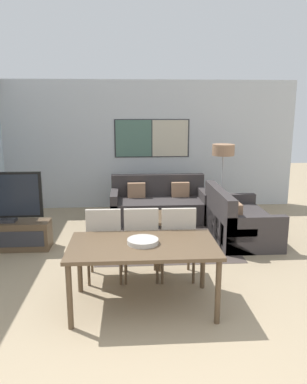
{
  "coord_description": "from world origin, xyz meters",
  "views": [
    {
      "loc": [
        -0.24,
        -2.88,
        2.19
      ],
      "look_at": [
        0.13,
        2.66,
        0.95
      ],
      "focal_mm": 35.0,
      "sensor_mm": 36.0,
      "label": 1
    }
  ],
  "objects_px": {
    "coffee_table": "(165,222)",
    "dining_chair_right": "(177,241)",
    "floor_lamp": "(223,154)",
    "television": "(2,197)",
    "tv_console": "(6,235)",
    "sofa_main": "(159,205)",
    "sofa_side": "(236,222)",
    "dining_chair_left": "(105,242)",
    "fruit_bowl": "(143,241)",
    "dining_chair_centre": "(141,241)",
    "dining_table": "(143,250)"
  },
  "relations": [
    {
      "from": "television",
      "to": "sofa_side",
      "type": "bearing_deg",
      "value": 4.43
    },
    {
      "from": "tv_console",
      "to": "sofa_main",
      "type": "distance_m",
      "value": 2.98
    },
    {
      "from": "television",
      "to": "dining_table",
      "type": "distance_m",
      "value": 2.85
    },
    {
      "from": "television",
      "to": "dining_chair_left",
      "type": "height_order",
      "value": "television"
    },
    {
      "from": "floor_lamp",
      "to": "dining_chair_right",
      "type": "bearing_deg",
      "value": -114.6
    },
    {
      "from": "coffee_table",
      "to": "floor_lamp",
      "type": "height_order",
      "value": "floor_lamp"
    },
    {
      "from": "sofa_main",
      "to": "dining_chair_right",
      "type": "distance_m",
      "value": 2.81
    },
    {
      "from": "tv_console",
      "to": "floor_lamp",
      "type": "bearing_deg",
      "value": 21.08
    },
    {
      "from": "tv_console",
      "to": "dining_table",
      "type": "distance_m",
      "value": 2.88
    },
    {
      "from": "dining_chair_centre",
      "to": "dining_chair_right",
      "type": "distance_m",
      "value": 0.46
    },
    {
      "from": "dining_chair_left",
      "to": "fruit_bowl",
      "type": "xyz_separation_m",
      "value": [
        0.46,
        -0.65,
        0.24
      ]
    },
    {
      "from": "coffee_table",
      "to": "dining_chair_right",
      "type": "relative_size",
      "value": 0.82
    },
    {
      "from": "tv_console",
      "to": "television",
      "type": "xyz_separation_m",
      "value": [
        0.0,
        0.0,
        0.62
      ]
    },
    {
      "from": "television",
      "to": "dining_chair_centre",
      "type": "relative_size",
      "value": 1.22
    },
    {
      "from": "dining_table",
      "to": "dining_chair_right",
      "type": "relative_size",
      "value": 1.63
    },
    {
      "from": "dining_table",
      "to": "floor_lamp",
      "type": "height_order",
      "value": "floor_lamp"
    },
    {
      "from": "tv_console",
      "to": "sofa_side",
      "type": "distance_m",
      "value": 3.81
    },
    {
      "from": "dining_chair_centre",
      "to": "coffee_table",
      "type": "bearing_deg",
      "value": 73.37
    },
    {
      "from": "coffee_table",
      "to": "floor_lamp",
      "type": "xyz_separation_m",
      "value": [
        1.27,
        1.21,
        1.01
      ]
    },
    {
      "from": "sofa_side",
      "to": "floor_lamp",
      "type": "xyz_separation_m",
      "value": [
        0.02,
        1.18,
        1.05
      ]
    },
    {
      "from": "coffee_table",
      "to": "dining_chair_centre",
      "type": "bearing_deg",
      "value": -106.63
    },
    {
      "from": "sofa_side",
      "to": "dining_chair_centre",
      "type": "height_order",
      "value": "dining_chair_centre"
    },
    {
      "from": "coffee_table",
      "to": "dining_chair_centre",
      "type": "height_order",
      "value": "dining_chair_centre"
    },
    {
      "from": "sofa_main",
      "to": "sofa_side",
      "type": "distance_m",
      "value": 1.75
    },
    {
      "from": "dining_chair_right",
      "to": "floor_lamp",
      "type": "bearing_deg",
      "value": 65.4
    },
    {
      "from": "tv_console",
      "to": "dining_chair_centre",
      "type": "distance_m",
      "value": 2.47
    },
    {
      "from": "coffee_table",
      "to": "dining_table",
      "type": "height_order",
      "value": "dining_table"
    },
    {
      "from": "dining_table",
      "to": "television",
      "type": "bearing_deg",
      "value": 137.82
    },
    {
      "from": "coffee_table",
      "to": "dining_chair_right",
      "type": "xyz_separation_m",
      "value": [
        0.01,
        -1.54,
        0.22
      ]
    },
    {
      "from": "fruit_bowl",
      "to": "dining_chair_left",
      "type": "bearing_deg",
      "value": 125.52
    },
    {
      "from": "dining_chair_left",
      "to": "floor_lamp",
      "type": "relative_size",
      "value": 0.66
    },
    {
      "from": "tv_console",
      "to": "sofa_main",
      "type": "xyz_separation_m",
      "value": [
        2.56,
        1.53,
        0.05
      ]
    },
    {
      "from": "coffee_table",
      "to": "sofa_main",
      "type": "bearing_deg",
      "value": 90.0
    },
    {
      "from": "coffee_table",
      "to": "dining_table",
      "type": "relative_size",
      "value": 0.5
    },
    {
      "from": "sofa_side",
      "to": "fruit_bowl",
      "type": "bearing_deg",
      "value": 142.31
    },
    {
      "from": "dining_table",
      "to": "dining_chair_left",
      "type": "xyz_separation_m",
      "value": [
        -0.46,
        0.66,
        -0.14
      ]
    },
    {
      "from": "television",
      "to": "coffee_table",
      "type": "bearing_deg",
      "value": 5.97
    },
    {
      "from": "coffee_table",
      "to": "fruit_bowl",
      "type": "bearing_deg",
      "value": -101.83
    },
    {
      "from": "television",
      "to": "fruit_bowl",
      "type": "distance_m",
      "value": 2.84
    },
    {
      "from": "tv_console",
      "to": "sofa_main",
      "type": "height_order",
      "value": "sofa_main"
    },
    {
      "from": "television",
      "to": "sofa_side",
      "type": "distance_m",
      "value": 3.86
    },
    {
      "from": "coffee_table",
      "to": "dining_chair_left",
      "type": "xyz_separation_m",
      "value": [
        -0.92,
        -1.52,
        0.22
      ]
    },
    {
      "from": "tv_console",
      "to": "dining_chair_centre",
      "type": "height_order",
      "value": "dining_chair_centre"
    },
    {
      "from": "fruit_bowl",
      "to": "dining_table",
      "type": "bearing_deg",
      "value": -85.26
    },
    {
      "from": "dining_chair_left",
      "to": "dining_chair_right",
      "type": "relative_size",
      "value": 1.0
    },
    {
      "from": "sofa_main",
      "to": "sofa_side",
      "type": "relative_size",
      "value": 1.16
    },
    {
      "from": "dining_table",
      "to": "dining_chair_centre",
      "type": "relative_size",
      "value": 1.63
    },
    {
      "from": "television",
      "to": "fruit_bowl",
      "type": "xyz_separation_m",
      "value": [
        2.11,
        -1.9,
        -0.07
      ]
    },
    {
      "from": "coffee_table",
      "to": "floor_lamp",
      "type": "relative_size",
      "value": 0.54
    },
    {
      "from": "sofa_side",
      "to": "dining_chair_left",
      "type": "height_order",
      "value": "dining_chair_left"
    }
  ]
}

